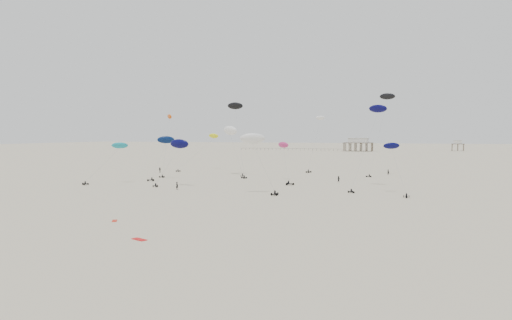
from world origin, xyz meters
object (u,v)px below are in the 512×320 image
at_px(rig_7, 112,154).
at_px(pavilion_small, 458,146).
at_px(pavilion_main, 358,145).
at_px(rig_0, 395,159).
at_px(spectator_0, 177,190).

bearing_deg(rig_7, pavilion_small, -1.76).
relative_size(pavilion_main, rig_0, 1.70).
bearing_deg(rig_7, spectator_0, -89.77).
bearing_deg(pavilion_small, spectator_0, -104.58).
distance_m(pavilion_main, rig_7, 262.96).
relative_size(pavilion_small, rig_7, 0.72).
bearing_deg(spectator_0, pavilion_small, -74.92).
xyz_separation_m(rig_7, spectator_0, (22.96, -7.04, -7.79)).
height_order(rig_0, rig_7, rig_0).
relative_size(rig_7, spectator_0, 5.75).
bearing_deg(pavilion_main, spectator_0, -91.62).
xyz_separation_m(pavilion_small, spectator_0, (-77.57, -298.20, -3.49)).
height_order(rig_7, spectator_0, rig_7).
distance_m(pavilion_small, rig_7, 308.05).
xyz_separation_m(pavilion_small, rig_0, (-28.38, -290.77, 4.19)).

